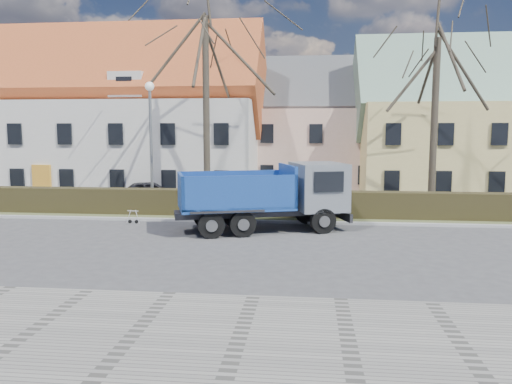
# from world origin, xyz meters

# --- Properties ---
(ground) EXTENTS (120.00, 120.00, 0.00)m
(ground) POSITION_xyz_m (0.00, 0.00, 0.00)
(ground) COLOR #434345
(sidewalk_near) EXTENTS (80.00, 5.00, 0.08)m
(sidewalk_near) POSITION_xyz_m (0.00, -8.50, 0.04)
(sidewalk_near) COLOR gray
(sidewalk_near) RESTS_ON ground
(curb_far) EXTENTS (80.00, 0.30, 0.12)m
(curb_far) POSITION_xyz_m (0.00, 4.60, 0.06)
(curb_far) COLOR #A0A0A0
(curb_far) RESTS_ON ground
(grass_strip) EXTENTS (80.00, 3.00, 0.10)m
(grass_strip) POSITION_xyz_m (0.00, 6.20, 0.05)
(grass_strip) COLOR #4C5530
(grass_strip) RESTS_ON ground
(hedge) EXTENTS (60.00, 0.90, 1.30)m
(hedge) POSITION_xyz_m (0.00, 6.00, 0.65)
(hedge) COLOR black
(hedge) RESTS_ON ground
(building_white) EXTENTS (26.80, 10.80, 9.50)m
(building_white) POSITION_xyz_m (-13.00, 16.00, 4.75)
(building_white) COLOR silver
(building_white) RESTS_ON ground
(building_pink) EXTENTS (10.80, 8.80, 8.00)m
(building_pink) POSITION_xyz_m (4.00, 20.00, 4.00)
(building_pink) COLOR beige
(building_pink) RESTS_ON ground
(building_yellow) EXTENTS (18.80, 10.80, 8.50)m
(building_yellow) POSITION_xyz_m (16.00, 17.00, 4.25)
(building_yellow) COLOR #D9C677
(building_yellow) RESTS_ON ground
(tree_1) EXTENTS (9.20, 9.20, 12.65)m
(tree_1) POSITION_xyz_m (-2.00, 8.50, 6.33)
(tree_1) COLOR #332C23
(tree_1) RESTS_ON ground
(tree_2) EXTENTS (8.00, 8.00, 11.00)m
(tree_2) POSITION_xyz_m (10.00, 8.50, 5.50)
(tree_2) COLOR #332C23
(tree_2) RESTS_ON ground
(dump_truck) EXTENTS (8.01, 4.99, 3.00)m
(dump_truck) POSITION_xyz_m (1.40, 2.73, 1.50)
(dump_truck) COLOR navy
(dump_truck) RESTS_ON ground
(streetlight) EXTENTS (0.54, 0.54, 6.89)m
(streetlight) POSITION_xyz_m (-4.64, 7.00, 3.45)
(streetlight) COLOR gray
(streetlight) RESTS_ON ground
(cart_frame) EXTENTS (0.79, 0.49, 0.69)m
(cart_frame) POSITION_xyz_m (-4.76, 3.80, 0.34)
(cart_frame) COLOR silver
(cart_frame) RESTS_ON ground
(parked_car_a) EXTENTS (4.23, 2.92, 1.34)m
(parked_car_a) POSITION_xyz_m (-5.80, 10.29, 0.67)
(parked_car_a) COLOR black
(parked_car_a) RESTS_ON ground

